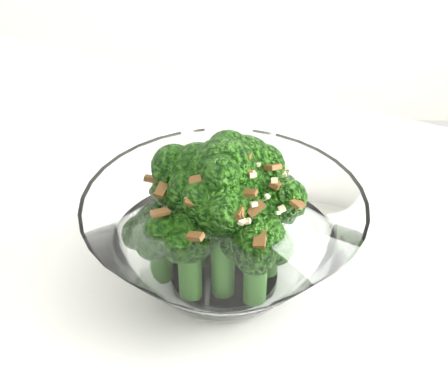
{
  "coord_description": "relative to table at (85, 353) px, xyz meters",
  "views": [
    {
      "loc": [
        0.17,
        -0.27,
        1.14
      ],
      "look_at": [
        0.16,
        0.14,
        0.84
      ],
      "focal_mm": 55.0,
      "sensor_mm": 36.0,
      "label": 1
    }
  ],
  "objects": [
    {
      "name": "table",
      "position": [
        0.0,
        0.0,
        0.0
      ],
      "size": [
        1.41,
        1.2,
        0.75
      ],
      "color": "white",
      "rests_on": "ground"
    },
    {
      "name": "broccoli_dish",
      "position": [
        0.12,
        0.02,
        0.12
      ],
      "size": [
        0.22,
        0.22,
        0.14
      ],
      "color": "white",
      "rests_on": "table"
    }
  ]
}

